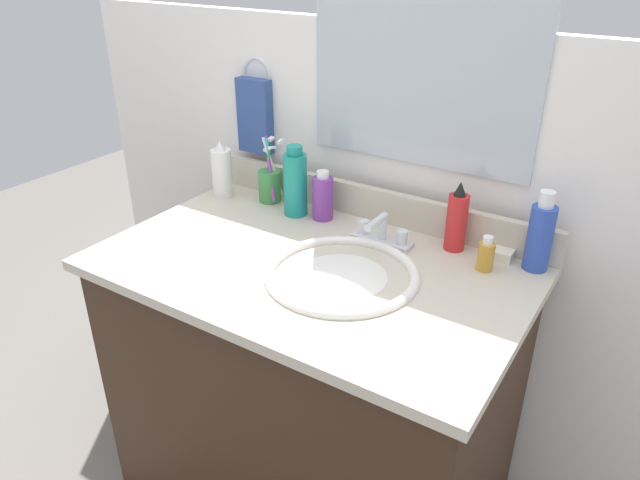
{
  "coord_description": "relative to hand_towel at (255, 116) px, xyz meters",
  "views": [
    {
      "loc": [
        0.69,
        -1.03,
        1.49
      ],
      "look_at": [
        0.03,
        0.0,
        0.86
      ],
      "focal_mm": 33.31,
      "sensor_mm": 36.0,
      "label": 1
    }
  ],
  "objects": [
    {
      "name": "bottle_lotion_white",
      "position": [
        -0.03,
        -0.12,
        -0.14
      ],
      "size": [
        0.06,
        0.06,
        0.17
      ],
      "color": "white",
      "rests_on": "countertop"
    },
    {
      "name": "bottle_shampoo_blue",
      "position": [
        0.87,
        -0.06,
        -0.13
      ],
      "size": [
        0.06,
        0.06,
        0.2
      ],
      "color": "#2D4CB2",
      "rests_on": "countertop"
    },
    {
      "name": "hand_towel",
      "position": [
        0.0,
        0.0,
        0.0
      ],
      "size": [
        0.11,
        0.04,
        0.22
      ],
      "primitive_type": "cube",
      "color": "#334C8C"
    },
    {
      "name": "bottle_spray_red",
      "position": [
        0.67,
        -0.07,
        -0.14
      ],
      "size": [
        0.05,
        0.05,
        0.18
      ],
      "color": "red",
      "rests_on": "countertop"
    },
    {
      "name": "countertop",
      "position": [
        0.41,
        -0.33,
        -0.23
      ],
      "size": [
        1.02,
        0.63,
        0.03
      ],
      "primitive_type": "cube",
      "color": "beige",
      "rests_on": "vanity_cabinet"
    },
    {
      "name": "bottle_cream_purple",
      "position": [
        0.3,
        -0.1,
        -0.16
      ],
      "size": [
        0.06,
        0.06,
        0.14
      ],
      "color": "#7A3899",
      "rests_on": "countertop"
    },
    {
      "name": "mirror_panel",
      "position": [
        0.51,
        0.02,
        0.23
      ],
      "size": [
        0.6,
        0.01,
        0.56
      ],
      "primitive_type": "cube",
      "color": "#B2BCC6"
    },
    {
      "name": "backsplash",
      "position": [
        0.41,
        -0.02,
        -0.17
      ],
      "size": [
        1.02,
        0.02,
        0.09
      ],
      "primitive_type": "cube",
      "color": "beige",
      "rests_on": "countertop"
    },
    {
      "name": "towel_ring",
      "position": [
        0.0,
        0.02,
        0.12
      ],
      "size": [
        0.1,
        0.01,
        0.1
      ],
      "primitive_type": "torus",
      "rotation": [
        1.57,
        0.0,
        0.0
      ],
      "color": "silver"
    },
    {
      "name": "back_wall",
      "position": [
        0.41,
        0.04,
        -0.36
      ],
      "size": [
        2.12,
        0.04,
        1.3
      ],
      "primitive_type": "cube",
      "color": "white",
      "rests_on": "ground_plane"
    },
    {
      "name": "sink_basin",
      "position": [
        0.51,
        -0.34,
        -0.25
      ],
      "size": [
        0.36,
        0.36,
        0.11
      ],
      "color": "white",
      "rests_on": "countertop"
    },
    {
      "name": "bottle_mouthwash_teal",
      "position": [
        0.22,
        -0.11,
        -0.13
      ],
      "size": [
        0.07,
        0.07,
        0.2
      ],
      "color": "teal",
      "rests_on": "countertop"
    },
    {
      "name": "faucet",
      "position": [
        0.51,
        -0.14,
        -0.19
      ],
      "size": [
        0.16,
        0.1,
        0.08
      ],
      "color": "silver",
      "rests_on": "countertop"
    },
    {
      "name": "soap_bar",
      "position": [
        0.78,
        -0.06,
        -0.21
      ],
      "size": [
        0.06,
        0.04,
        0.02
      ],
      "primitive_type": "cube",
      "color": "white",
      "rests_on": "countertop"
    },
    {
      "name": "cup_green",
      "position": [
        0.11,
        -0.08,
        -0.17
      ],
      "size": [
        0.07,
        0.08,
        0.19
      ],
      "color": "#3F8C47",
      "rests_on": "countertop"
    },
    {
      "name": "vanity_cabinet",
      "position": [
        0.41,
        -0.33,
        -0.63
      ],
      "size": [
        0.98,
        0.58,
        0.76
      ],
      "primitive_type": "cube",
      "color": "#382316",
      "rests_on": "ground_plane"
    },
    {
      "name": "bottle_oil_amber",
      "position": [
        0.77,
        -0.13,
        -0.18
      ],
      "size": [
        0.04,
        0.04,
        0.09
      ],
      "color": "gold",
      "rests_on": "countertop"
    }
  ]
}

